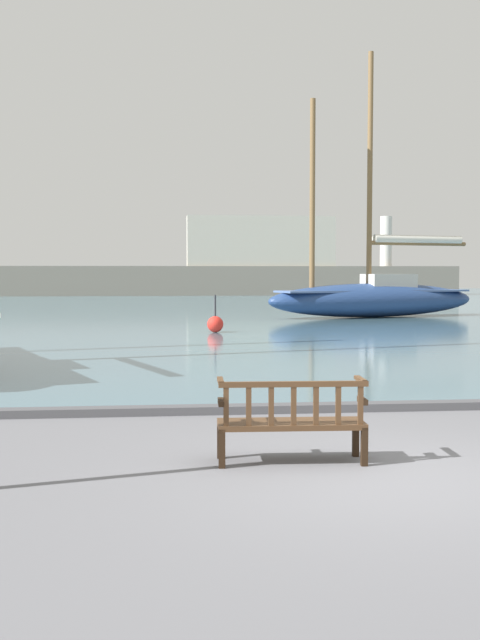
% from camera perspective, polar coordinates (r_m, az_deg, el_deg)
% --- Properties ---
extents(ground_plane, '(160.00, 160.00, 0.00)m').
position_cam_1_polar(ground_plane, '(8.39, 10.46, -10.98)').
color(ground_plane, slate).
extents(harbor_water, '(100.00, 80.00, 0.08)m').
position_cam_1_polar(harbor_water, '(51.88, -3.54, 1.21)').
color(harbor_water, slate).
rests_on(harbor_water, ground).
extents(quay_edge_kerb, '(40.00, 0.30, 0.12)m').
position_cam_1_polar(quay_edge_kerb, '(12.04, 5.20, -6.23)').
color(quay_edge_kerb, '#4C4C50').
rests_on(quay_edge_kerb, ground).
extents(park_bench, '(1.62, 0.59, 0.92)m').
position_cam_1_polar(park_bench, '(8.80, 3.67, -7.12)').
color(park_bench, black).
rests_on(park_bench, ground).
extents(sailboat_mid_port, '(10.35, 4.90, 11.46)m').
position_cam_1_polar(sailboat_mid_port, '(35.70, 9.55, 1.77)').
color(sailboat_mid_port, navy).
rests_on(sailboat_mid_port, harbor_water).
extents(channel_buoy, '(0.54, 0.54, 1.24)m').
position_cam_1_polar(channel_buoy, '(26.38, -1.77, -0.28)').
color(channel_buoy, red).
rests_on(channel_buoy, harbor_water).
extents(far_breakwater, '(46.99, 2.40, 6.78)m').
position_cam_1_polar(far_breakwater, '(67.15, -2.48, 3.56)').
color(far_breakwater, slate).
rests_on(far_breakwater, ground).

